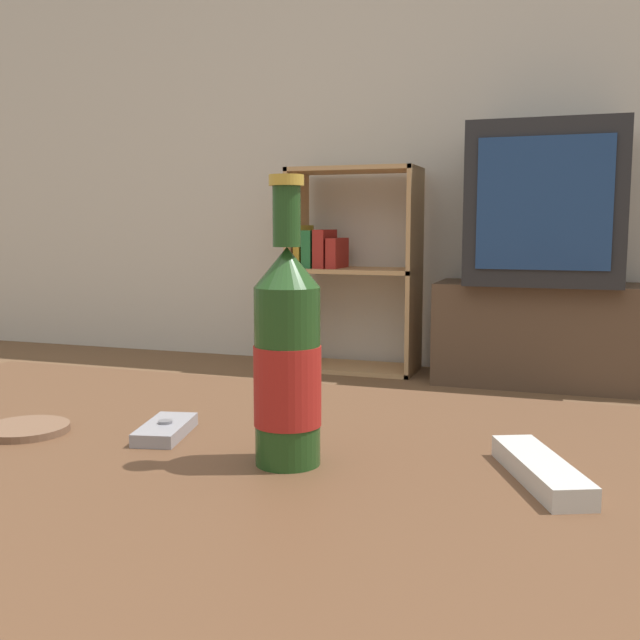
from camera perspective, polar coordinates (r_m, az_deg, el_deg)
back_wall at (r=3.67m, az=13.23°, el=16.64°), size 8.00×0.05×2.60m
coffee_table at (r=0.75m, az=-14.75°, el=-15.71°), size 1.01×0.86×0.46m
tv_stand at (r=3.37m, az=16.53°, el=-1.04°), size 0.90×0.37×0.44m
television at (r=3.34m, az=16.87°, el=8.37°), size 0.62×0.54×0.66m
bookshelf at (r=3.55m, az=2.03°, el=4.17°), size 0.60×0.30×0.95m
beer_bottle at (r=0.71m, az=-2.50°, el=-2.97°), size 0.06×0.06×0.27m
cell_phone at (r=0.84m, az=-11.70°, el=-8.16°), size 0.06×0.11×0.02m
remote_control at (r=0.71m, az=16.45°, el=-10.91°), size 0.10×0.16×0.02m
coaster at (r=0.89m, az=-21.50°, el=-7.73°), size 0.09×0.09×0.01m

